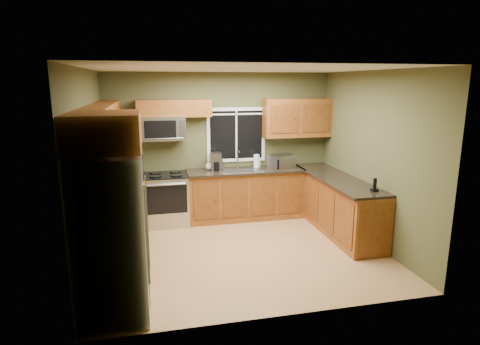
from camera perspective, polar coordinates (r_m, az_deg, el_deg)
name	(u,v)px	position (r m, az deg, el deg)	size (l,w,h in m)	color
floor	(242,251)	(6.24, 0.26, -11.08)	(4.20, 4.20, 0.00)	#B0804D
ceiling	(242,69)	(5.71, 0.29, 14.54)	(4.20, 4.20, 0.00)	white
back_wall	(220,146)	(7.57, -2.79, 3.82)	(4.20, 4.20, 0.00)	#4B4D2C
front_wall	(281,199)	(4.14, 5.89, -3.72)	(4.20, 4.20, 0.00)	#4B4D2C
left_wall	(90,171)	(5.74, -20.60, 0.16)	(3.60, 3.60, 0.00)	#4B4D2C
right_wall	(372,159)	(6.62, 18.31, 1.90)	(3.60, 3.60, 0.00)	#4B4D2C
window	(236,135)	(7.58, -0.54, 5.39)	(1.12, 0.03, 1.02)	white
base_cabinets_left	(120,221)	(6.40, -16.74, -6.69)	(0.60, 2.65, 0.90)	brown
countertop_left	(119,192)	(6.27, -16.79, -2.61)	(0.65, 2.65, 0.04)	black
base_cabinets_back	(245,195)	(7.55, 0.78, -3.18)	(2.17, 0.60, 0.90)	brown
countertop_back	(246,171)	(7.42, 0.84, 0.27)	(2.17, 0.65, 0.04)	black
base_cabinets_peninsula	(336,205)	(7.15, 13.51, -4.47)	(0.60, 2.52, 0.90)	brown
countertop_peninsula	(336,178)	(7.02, 13.50, -0.80)	(0.65, 2.50, 0.04)	black
upper_cabinets_left	(103,129)	(6.11, -18.85, 5.86)	(0.33, 2.65, 0.72)	brown
upper_cabinets_back_left	(174,108)	(7.23, -9.36, 8.99)	(1.30, 0.33, 0.30)	brown
upper_cabinets_back_right	(297,118)	(7.73, 8.13, 7.70)	(1.30, 0.33, 0.72)	brown
upper_cabinet_over_fridge	(104,131)	(4.32, -18.78, 5.56)	(0.72, 0.90, 0.38)	brown
refrigerator	(112,236)	(4.58, -17.76, -8.59)	(0.74, 0.90, 1.80)	#B7B7BC
range	(167,199)	(7.33, -10.39, -3.74)	(0.76, 0.69, 0.94)	#B7B7BC
microwave	(163,128)	(7.22, -10.84, 6.22)	(0.76, 0.41, 0.42)	#B7B7BC
sink	(240,169)	(7.40, -0.06, 0.50)	(0.60, 0.42, 0.36)	slate
toaster_oven	(282,162)	(7.49, 5.98, 1.53)	(0.52, 0.48, 0.27)	#B7B7BC
coffee_maker	(216,162)	(7.35, -3.47, 1.51)	(0.21, 0.28, 0.33)	slate
kettle	(219,163)	(7.46, -2.95, 1.40)	(0.18, 0.18, 0.25)	#B7B7BC
paper_towel_roll	(256,161)	(7.56, 2.36, 1.62)	(0.12, 0.12, 0.28)	white
soap_bottle_a	(214,162)	(7.45, -3.69, 1.57)	(0.11, 0.11, 0.28)	orange
soap_bottle_b	(258,162)	(7.67, 2.52, 1.55)	(0.08, 0.09, 0.19)	white
soap_bottle_c	(209,165)	(7.40, -4.42, 1.06)	(0.14, 0.14, 0.18)	white
cordless_phone	(375,187)	(6.25, 18.60, -2.01)	(0.09, 0.09, 0.20)	black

